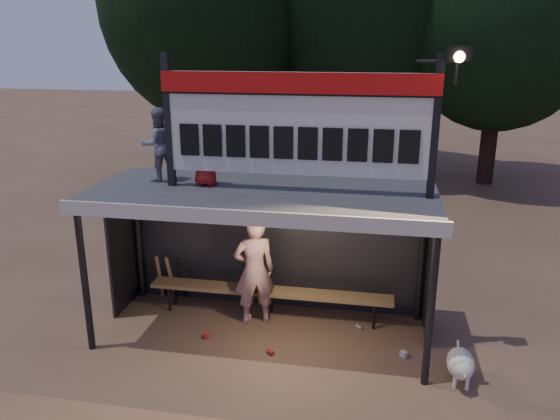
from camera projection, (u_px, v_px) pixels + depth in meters
name	position (u px, v px, depth m)	size (l,w,h in m)	color
ground	(263.00, 332.00, 8.54)	(80.00, 80.00, 0.00)	brown
player	(254.00, 270.00, 8.61)	(0.66, 0.43, 1.80)	silver
child_a	(158.00, 145.00, 8.21)	(0.54, 0.42, 1.11)	slate
child_b	(206.00, 154.00, 7.95)	(0.46, 0.30, 0.94)	maroon
dugout_shelter	(265.00, 216.00, 8.22)	(5.10, 2.08, 2.32)	#39393B
scoreboard_assembly	(300.00, 121.00, 7.44)	(4.10, 0.27, 1.99)	black
bench	(270.00, 292.00, 8.92)	(4.00, 0.35, 0.48)	olive
tree_left	(204.00, 2.00, 16.98)	(6.46, 6.46, 9.27)	black
tree_right	(504.00, 11.00, 15.98)	(6.08, 6.08, 8.72)	black
dog	(461.00, 364.00, 7.21)	(0.36, 0.81, 0.49)	white
bats	(171.00, 277.00, 9.50)	(0.48, 0.33, 0.84)	#906543
litter	(296.00, 336.00, 8.35)	(3.08, 1.09, 0.08)	red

